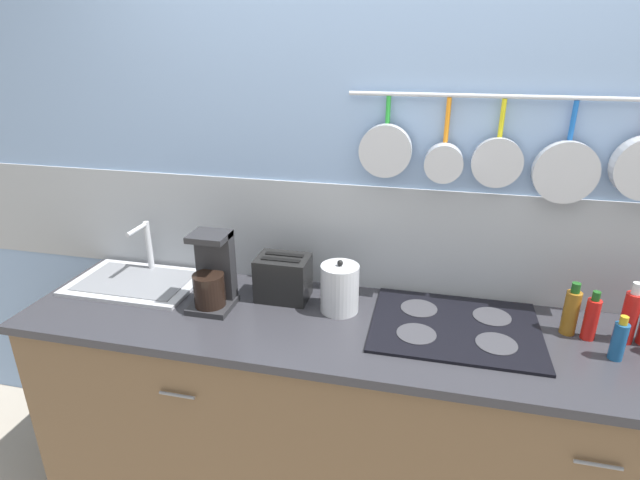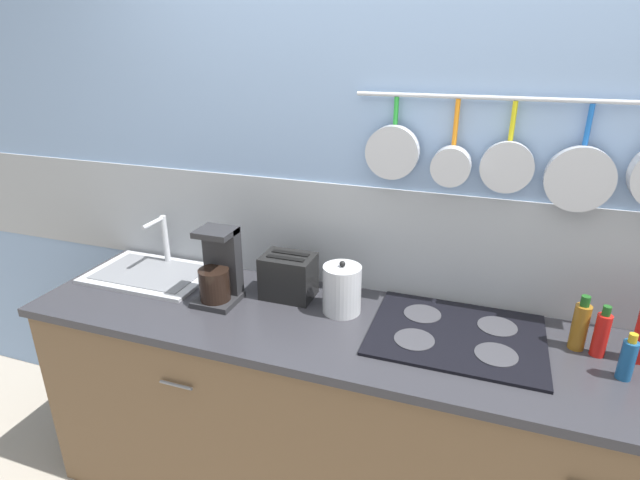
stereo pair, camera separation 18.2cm
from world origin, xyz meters
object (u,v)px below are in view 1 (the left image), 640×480
Objects in this scene: coffee_maker at (213,276)px; toaster at (283,278)px; kettle at (340,288)px; bottle_sesame_oil at (571,311)px; bottle_hot_sauce at (591,318)px; bottle_dish_soap at (630,316)px; bottle_olive_oil at (619,340)px.

coffee_maker is 1.36× the size of toaster.
bottle_sesame_oil is (0.86, 0.03, -0.01)m from kettle.
kettle is (0.51, 0.07, -0.03)m from coffee_maker.
bottle_dish_soap reaches higher than bottle_hot_sauce.
toaster and bottle_hot_sauce have the same top height.
toaster is (0.26, 0.12, -0.04)m from coffee_maker.
bottle_olive_oil is 0.14m from bottle_dish_soap.
toaster is at bearing 178.93° from bottle_sesame_oil.
bottle_dish_soap is (1.05, 0.01, 0.01)m from kettle.
coffee_maker is 1.34× the size of bottle_dish_soap.
bottle_dish_soap is (1.56, 0.09, -0.03)m from coffee_maker.
bottle_dish_soap is at bearing -4.40° from bottle_sesame_oil.
bottle_dish_soap is at bearing 3.25° from coffee_maker.
coffee_maker reaches higher than toaster.
toaster is 1.11m from bottle_sesame_oil.
bottle_dish_soap is (0.12, 0.01, 0.02)m from bottle_hot_sauce.
coffee_maker is 1.38m from bottle_sesame_oil.
coffee_maker is at bearing -176.80° from bottle_hot_sauce.
bottle_sesame_oil is 0.19m from bottle_olive_oil.
kettle reaches higher than bottle_sesame_oil.
toaster is 0.26m from kettle.
bottle_olive_oil is (0.12, -0.14, -0.02)m from bottle_sesame_oil.
coffee_maker is at bearing -154.36° from toaster.
bottle_hot_sauce is (1.18, -0.04, -0.01)m from toaster.
bottle_hot_sauce is 1.16× the size of bottle_olive_oil.
bottle_dish_soap reaches higher than toaster.
bottle_sesame_oil is 0.19m from bottle_dish_soap.
coffee_maker reaches higher than kettle.
bottle_dish_soap reaches higher than bottle_olive_oil.
coffee_maker reaches higher than bottle_hot_sauce.
bottle_hot_sauce is 0.13m from bottle_dish_soap.
kettle is at bearing -178.09° from bottle_sesame_oil.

